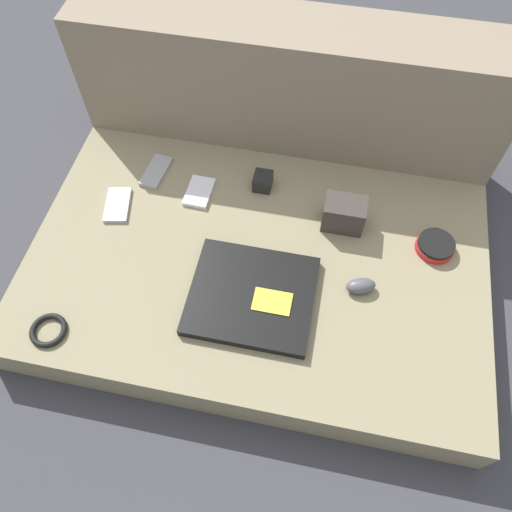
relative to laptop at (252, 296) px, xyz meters
name	(u,v)px	position (x,y,z in m)	size (l,w,h in m)	color
ground_plane	(256,282)	(-0.01, 0.11, -0.13)	(8.00, 8.00, 0.00)	#38383D
couch_seat	(256,272)	(-0.01, 0.11, -0.07)	(1.15, 0.73, 0.11)	#847A5B
couch_backrest	(289,100)	(-0.01, 0.57, 0.11)	(1.15, 0.20, 0.46)	#7F705B
laptop	(252,296)	(0.00, 0.00, 0.00)	(0.29, 0.26, 0.03)	black
computer_mouse	(361,286)	(0.25, 0.07, 0.01)	(0.08, 0.06, 0.03)	#4C4C51
speaker_puck	(435,246)	(0.43, 0.23, 0.00)	(0.10, 0.10, 0.03)	red
phone_silver	(156,172)	(-0.34, 0.33, -0.01)	(0.07, 0.12, 0.01)	#99999E
phone_black	(118,205)	(-0.41, 0.20, -0.01)	(0.08, 0.12, 0.01)	#B7B7BC
phone_small	(199,192)	(-0.21, 0.29, -0.01)	(0.07, 0.10, 0.01)	silver
camera_pouch	(344,214)	(0.19, 0.26, 0.03)	(0.11, 0.07, 0.09)	#38332D
charger_brick	(263,181)	(-0.04, 0.34, 0.01)	(0.05, 0.05, 0.04)	black
cable_coil	(48,330)	(-0.44, -0.18, -0.01)	(0.09, 0.09, 0.01)	black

